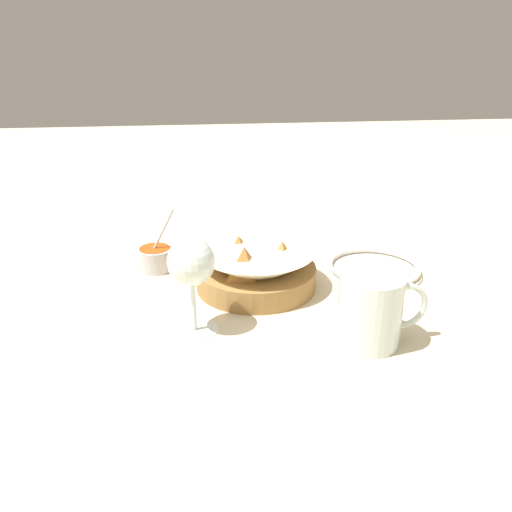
% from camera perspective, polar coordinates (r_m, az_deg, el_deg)
% --- Properties ---
extents(ground_plane, '(4.00, 4.00, 0.00)m').
position_cam_1_polar(ground_plane, '(0.94, -1.15, -2.63)').
color(ground_plane, beige).
extents(food_basket, '(0.22, 0.22, 0.10)m').
position_cam_1_polar(food_basket, '(0.90, 0.01, -1.58)').
color(food_basket, olive).
rests_on(food_basket, ground_plane).
extents(sauce_cup, '(0.08, 0.07, 0.12)m').
position_cam_1_polar(sauce_cup, '(0.99, -11.43, -0.15)').
color(sauce_cup, '#B7B7BC').
rests_on(sauce_cup, ground_plane).
extents(wine_glass, '(0.07, 0.07, 0.15)m').
position_cam_1_polar(wine_glass, '(0.74, -7.38, -1.11)').
color(wine_glass, silver).
rests_on(wine_glass, ground_plane).
extents(beer_mug, '(0.14, 0.09, 0.11)m').
position_cam_1_polar(beer_mug, '(0.75, 12.95, -6.23)').
color(beer_mug, silver).
rests_on(beer_mug, ground_plane).
extents(side_plate, '(0.18, 0.18, 0.01)m').
position_cam_1_polar(side_plate, '(0.99, 13.40, -1.44)').
color(side_plate, silver).
rests_on(side_plate, ground_plane).
extents(napkin, '(0.13, 0.08, 0.01)m').
position_cam_1_polar(napkin, '(1.10, -0.84, 1.44)').
color(napkin, '#38608E').
rests_on(napkin, ground_plane).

